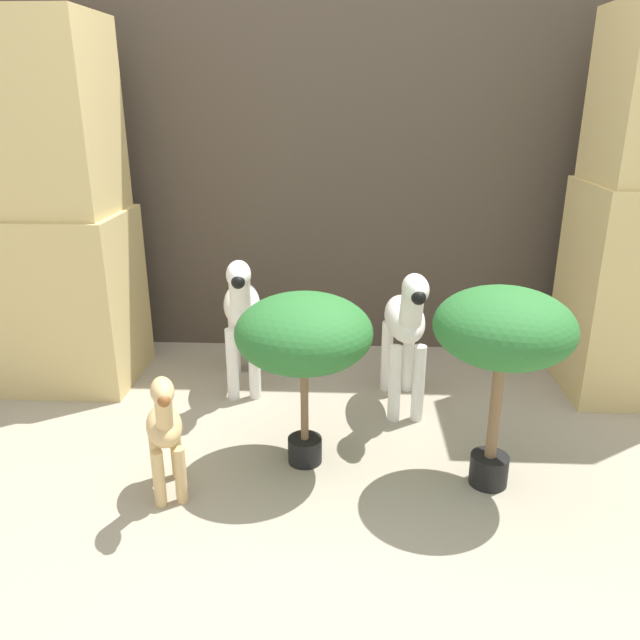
{
  "coord_description": "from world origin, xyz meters",
  "views": [
    {
      "loc": [
        0.0,
        -1.7,
        1.28
      ],
      "look_at": [
        -0.12,
        0.84,
        0.35
      ],
      "focal_mm": 35.0,
      "sensor_mm": 36.0,
      "label": 1
    }
  ],
  "objects_px": {
    "zebra_right": "(405,325)",
    "zebra_left": "(241,309)",
    "giraffe_figurine": "(164,429)",
    "potted_palm_front": "(303,336)",
    "potted_palm_back": "(503,333)"
  },
  "relations": [
    {
      "from": "potted_palm_front",
      "to": "potted_palm_back",
      "type": "distance_m",
      "value": 0.66
    },
    {
      "from": "zebra_left",
      "to": "giraffe_figurine",
      "type": "relative_size",
      "value": 1.34
    },
    {
      "from": "potted_palm_back",
      "to": "giraffe_figurine",
      "type": "bearing_deg",
      "value": -173.59
    },
    {
      "from": "zebra_right",
      "to": "zebra_left",
      "type": "xyz_separation_m",
      "value": [
        -0.71,
        0.16,
        0.0
      ]
    },
    {
      "from": "zebra_left",
      "to": "giraffe_figurine",
      "type": "height_order",
      "value": "zebra_left"
    },
    {
      "from": "zebra_right",
      "to": "giraffe_figurine",
      "type": "bearing_deg",
      "value": -141.42
    },
    {
      "from": "giraffe_figurine",
      "to": "potted_palm_back",
      "type": "xyz_separation_m",
      "value": [
        1.08,
        0.12,
        0.3
      ]
    },
    {
      "from": "zebra_left",
      "to": "potted_palm_front",
      "type": "height_order",
      "value": "zebra_left"
    },
    {
      "from": "zebra_right",
      "to": "potted_palm_back",
      "type": "xyz_separation_m",
      "value": [
        0.26,
        -0.54,
        0.17
      ]
    },
    {
      "from": "zebra_left",
      "to": "giraffe_figurine",
      "type": "xyz_separation_m",
      "value": [
        -0.12,
        -0.82,
        -0.13
      ]
    },
    {
      "from": "zebra_left",
      "to": "potted_palm_back",
      "type": "relative_size",
      "value": 0.92
    },
    {
      "from": "zebra_left",
      "to": "giraffe_figurine",
      "type": "bearing_deg",
      "value": -98.37
    },
    {
      "from": "zebra_right",
      "to": "zebra_left",
      "type": "bearing_deg",
      "value": 166.99
    },
    {
      "from": "giraffe_figurine",
      "to": "zebra_left",
      "type": "bearing_deg",
      "value": 81.63
    },
    {
      "from": "zebra_right",
      "to": "giraffe_figurine",
      "type": "height_order",
      "value": "zebra_right"
    }
  ]
}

